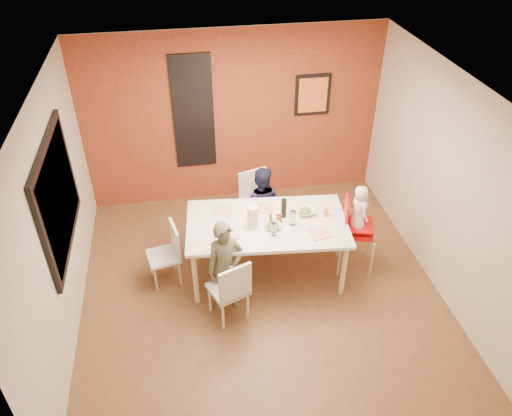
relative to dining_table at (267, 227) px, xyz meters
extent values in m
plane|color=brown|center=(-0.13, -0.26, -0.76)|extent=(4.50, 4.50, 0.00)
cube|color=white|center=(-0.13, -0.26, 1.94)|extent=(4.50, 4.50, 0.02)
cube|color=beige|center=(-0.13, 1.99, 0.59)|extent=(4.50, 0.02, 2.70)
cube|color=beige|center=(-0.13, -2.51, 0.59)|extent=(4.50, 0.02, 2.70)
cube|color=beige|center=(-2.38, -0.26, 0.59)|extent=(0.02, 4.50, 2.70)
cube|color=beige|center=(2.12, -0.26, 0.59)|extent=(0.02, 4.50, 2.70)
cube|color=maroon|center=(-0.13, 1.97, 0.59)|extent=(4.50, 0.02, 2.70)
cube|color=black|center=(-2.35, -0.06, 0.79)|extent=(0.05, 1.70, 1.30)
cube|color=black|center=(-2.34, -0.06, 0.79)|extent=(0.02, 1.55, 1.15)
cube|color=silver|center=(-0.73, 1.95, 0.74)|extent=(0.55, 0.03, 1.70)
cube|color=black|center=(-0.73, 1.95, 0.74)|extent=(0.60, 0.03, 1.76)
cube|color=black|center=(1.07, 1.95, 0.89)|extent=(0.54, 0.03, 0.64)
cube|color=orange|center=(1.07, 1.93, 0.89)|extent=(0.44, 0.01, 0.54)
cube|color=white|center=(0.00, 0.00, 0.05)|extent=(2.11, 1.31, 0.04)
cylinder|color=beige|center=(-0.96, -0.38, -0.37)|extent=(0.07, 0.07, 0.79)
cylinder|color=beige|center=(-0.86, 0.56, -0.37)|extent=(0.07, 0.07, 0.79)
cylinder|color=beige|center=(0.86, -0.56, -0.37)|extent=(0.07, 0.07, 0.79)
cylinder|color=beige|center=(0.96, 0.38, -0.37)|extent=(0.07, 0.07, 0.79)
cube|color=beige|center=(-0.59, -0.65, -0.34)|extent=(0.53, 0.53, 0.05)
cube|color=beige|center=(-0.52, -0.83, -0.11)|extent=(0.40, 0.19, 0.47)
cylinder|color=beige|center=(-0.50, -0.44, -0.56)|extent=(0.03, 0.03, 0.40)
cylinder|color=beige|center=(-0.37, -0.75, -0.56)|extent=(0.03, 0.03, 0.40)
cylinder|color=beige|center=(-0.81, -0.56, -0.56)|extent=(0.03, 0.03, 0.40)
cylinder|color=beige|center=(-0.69, -0.87, -0.56)|extent=(0.03, 0.03, 0.40)
cube|color=silver|center=(0.06, 0.92, -0.32)|extent=(0.55, 0.55, 0.05)
cube|color=silver|center=(0.00, 1.11, -0.07)|extent=(0.43, 0.17, 0.50)
cylinder|color=tan|center=(-0.06, 0.69, -0.55)|extent=(0.04, 0.04, 0.43)
cylinder|color=tan|center=(-0.16, 1.03, -0.55)|extent=(0.04, 0.04, 0.43)
cylinder|color=tan|center=(0.28, 0.80, -0.55)|extent=(0.04, 0.04, 0.43)
cylinder|color=tan|center=(0.18, 1.14, -0.55)|extent=(0.04, 0.04, 0.43)
cube|color=white|center=(-1.33, 0.09, -0.37)|extent=(0.46, 0.46, 0.04)
cube|color=white|center=(-1.16, 0.13, -0.15)|extent=(0.11, 0.39, 0.44)
cylinder|color=#C1AD8F|center=(-1.52, 0.22, -0.57)|extent=(0.03, 0.03, 0.38)
cylinder|color=#C1AD8F|center=(-1.21, 0.28, -0.57)|extent=(0.03, 0.03, 0.38)
cylinder|color=#C1AD8F|center=(-1.45, -0.09, -0.57)|extent=(0.03, 0.03, 0.38)
cylinder|color=#C1AD8F|center=(-1.14, -0.03, -0.57)|extent=(0.03, 0.03, 0.38)
cube|color=red|center=(1.19, -0.08, -0.16)|extent=(0.46, 0.46, 0.05)
cube|color=red|center=(1.02, -0.03, 0.09)|extent=(0.14, 0.37, 0.44)
cube|color=red|center=(1.19, -0.08, -0.05)|extent=(0.46, 0.46, 0.02)
cylinder|color=tan|center=(1.33, -0.34, -0.47)|extent=(0.04, 0.04, 0.58)
cylinder|color=tan|center=(0.93, -0.22, -0.47)|extent=(0.04, 0.04, 0.58)
cylinder|color=tan|center=(1.45, 0.06, -0.47)|extent=(0.04, 0.04, 0.58)
cylinder|color=tan|center=(1.05, 0.18, -0.47)|extent=(0.04, 0.04, 0.58)
imported|color=brown|center=(-0.59, -0.49, -0.14)|extent=(0.49, 0.35, 1.25)
imported|color=black|center=(0.06, 0.76, -0.18)|extent=(0.67, 0.59, 1.17)
imported|color=white|center=(1.17, -0.08, 0.19)|extent=(0.26, 0.35, 0.65)
cube|color=white|center=(-0.50, -0.26, 0.08)|extent=(0.29, 0.29, 0.01)
cube|color=white|center=(0.02, 0.29, 0.08)|extent=(0.30, 0.30, 0.01)
cube|color=white|center=(0.59, -0.33, 0.08)|extent=(0.27, 0.27, 0.01)
cube|color=white|center=(-0.51, 0.34, 0.08)|extent=(0.28, 0.28, 0.01)
imported|color=silver|center=(0.05, -0.11, 0.10)|extent=(0.21, 0.21, 0.05)
imported|color=white|center=(0.52, 0.10, 0.10)|extent=(0.27, 0.27, 0.06)
cylinder|color=black|center=(0.23, 0.08, 0.21)|extent=(0.07, 0.07, 0.27)
cylinder|color=white|center=(0.03, -0.26, 0.16)|extent=(0.06, 0.06, 0.18)
cylinder|color=white|center=(0.30, -0.09, 0.18)|extent=(0.07, 0.07, 0.20)
cylinder|color=white|center=(-0.19, -0.06, 0.22)|extent=(0.13, 0.13, 0.30)
cylinder|color=red|center=(0.16, -0.04, 0.14)|extent=(0.04, 0.04, 0.14)
cylinder|color=#387727|center=(0.13, -0.01, 0.14)|extent=(0.03, 0.03, 0.13)
cylinder|color=brown|center=(0.04, -0.01, 0.14)|extent=(0.03, 0.03, 0.13)
cylinder|color=orange|center=(0.76, 0.02, 0.12)|extent=(0.06, 0.06, 0.10)
camera|label=1|loc=(-1.00, -4.88, 3.84)|focal=35.00mm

